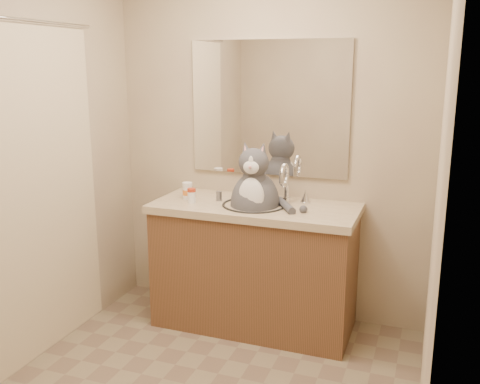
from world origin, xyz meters
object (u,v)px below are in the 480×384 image
at_px(cat, 255,199).
at_px(pill_bottle_orange, 187,191).
at_px(pill_bottle_redcap, 192,195).
at_px(grey_canister, 219,196).

height_order(cat, pill_bottle_orange, cat).
height_order(cat, pill_bottle_redcap, cat).
bearing_deg(pill_bottle_orange, cat, -1.26).
distance_m(pill_bottle_redcap, grey_canister, 0.19).
relative_size(cat, pill_bottle_redcap, 6.63).
bearing_deg(pill_bottle_redcap, grey_canister, 36.86).
xyz_separation_m(pill_bottle_orange, grey_canister, (0.22, 0.03, -0.02)).
xyz_separation_m(cat, grey_canister, (-0.27, 0.04, -0.01)).
height_order(cat, grey_canister, cat).
bearing_deg(pill_bottle_redcap, pill_bottle_orange, 130.22).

